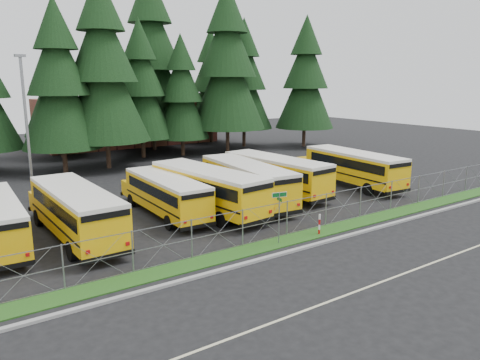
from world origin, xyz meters
name	(u,v)px	position (x,y,z in m)	size (l,w,h in m)	color
ground	(289,228)	(0.00, 0.00, 0.00)	(120.00, 120.00, 0.00)	black
curb	(327,241)	(0.00, -3.10, 0.06)	(50.00, 0.25, 0.12)	gray
grass_verge	(308,235)	(0.00, -1.70, 0.03)	(50.00, 1.40, 0.06)	#1B4413
road_lane_line	(405,273)	(0.00, -8.00, 0.01)	(50.00, 0.12, 0.01)	beige
chainlink_fence	(300,215)	(0.00, -1.00, 1.00)	(44.00, 0.10, 2.00)	gray
brick_building	(127,121)	(6.00, 40.00, 3.00)	(22.00, 10.00, 6.00)	brown
bus_1	(74,213)	(-10.77, 5.22, 1.43)	(2.58, 10.93, 2.86)	#F2AF07
bus_3	(164,196)	(-4.84, 6.42, 1.28)	(2.31, 9.80, 2.57)	#F2AF07
bus_4	(204,191)	(-2.42, 5.57, 1.46)	(2.63, 11.16, 2.93)	#F2AF07
bus_5	(245,183)	(1.04, 5.94, 1.44)	(2.60, 10.99, 2.88)	#F2AF07
bus_6	(273,176)	(4.29, 6.89, 1.43)	(2.57, 10.88, 2.85)	#F2AF07
bus_east	(351,169)	(11.27, 5.51, 1.41)	(2.54, 10.78, 2.83)	#F2AF07
street_sign	(279,207)	(-2.23, -1.79, 2.03)	(0.82, 0.54, 2.81)	gray
striped_bollard	(319,224)	(0.57, -1.95, 0.60)	(0.11, 0.11, 1.20)	#B20C0C
light_standard	(27,124)	(-10.97, 14.98, 5.50)	(0.70, 0.35, 10.14)	gray
conifer_3	(59,87)	(-6.30, 24.26, 7.84)	(7.09, 7.09, 15.68)	black
conifer_4	(103,72)	(-2.21, 24.23, 9.10)	(8.23, 8.23, 18.21)	black
conifer_5	(141,89)	(3.11, 28.16, 7.43)	(6.72, 6.72, 14.86)	black
conifer_6	(182,96)	(7.37, 26.94, 6.69)	(6.05, 6.05, 13.37)	black
conifer_7	(227,69)	(12.81, 25.99, 9.62)	(8.70, 8.70, 19.25)	black
conifer_8	(244,83)	(17.19, 28.84, 7.93)	(7.17, 7.17, 15.85)	black
conifer_9	(305,82)	(23.57, 24.55, 8.10)	(7.33, 7.33, 16.21)	black
conifer_11	(57,81)	(-4.18, 33.44, 8.29)	(7.50, 7.50, 16.58)	black
conifer_12	(151,61)	(6.44, 32.54, 10.50)	(9.50, 9.50, 21.01)	black
conifer_13	(211,86)	(15.92, 34.72, 7.55)	(6.83, 6.83, 15.11)	black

